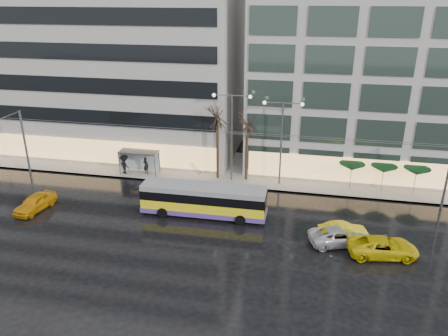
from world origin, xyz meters
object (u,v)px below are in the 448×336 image
(street_lamp_near, at_px, (232,126))
(bus_shelter, at_px, (136,157))
(taxi_a, at_px, (35,203))
(trolleybus, at_px, (204,201))

(street_lamp_near, bearing_deg, bus_shelter, -179.37)
(street_lamp_near, distance_m, taxi_a, 19.75)
(street_lamp_near, xyz_separation_m, taxi_a, (-16.15, -10.07, -5.26))
(bus_shelter, xyz_separation_m, taxi_a, (-5.77, -9.95, -1.23))
(taxi_a, bearing_deg, trolleybus, 16.98)
(trolleybus, distance_m, taxi_a, 15.33)
(trolleybus, height_order, street_lamp_near, street_lamp_near)
(trolleybus, height_order, bus_shelter, trolleybus)
(bus_shelter, height_order, taxi_a, bus_shelter)
(trolleybus, relative_size, taxi_a, 2.57)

